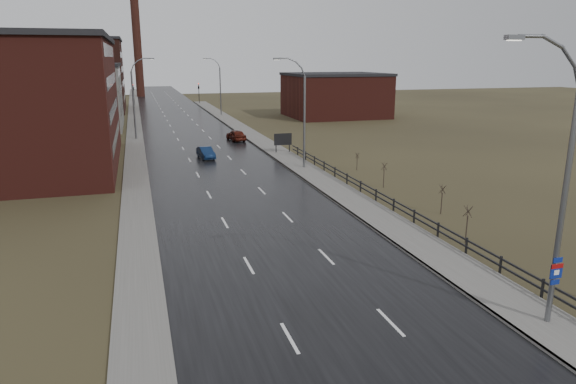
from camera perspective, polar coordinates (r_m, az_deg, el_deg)
road at (r=75.39m, az=-10.40°, el=5.83°), size 14.00×300.00×0.06m
sidewalk_right at (r=52.98m, az=1.92°, el=2.47°), size 3.20×180.00×0.18m
curb_right at (r=52.53m, az=0.34°, el=2.37°), size 0.16×180.00×0.18m
sidewalk_left at (r=75.00m, az=-16.66°, el=5.43°), size 2.40×260.00×0.12m
warehouse_near at (r=60.79m, az=-29.32°, el=8.56°), size 22.44×28.56×13.50m
warehouse_mid at (r=92.92m, az=-23.06°, el=9.78°), size 16.32×20.40×10.50m
warehouse_far at (r=123.16m, az=-24.05°, el=11.77°), size 26.52×24.48×15.50m
building_right at (r=103.63m, az=5.25°, el=10.69°), size 18.36×16.32×8.50m
smokestack at (r=164.22m, az=-16.41°, el=15.53°), size 2.70×2.70×30.70m
streetlight_main at (r=23.44m, az=27.89°, el=0.15°), size 3.91×0.29×12.11m
streetlight_right_mid at (r=52.99m, az=1.53°, el=8.77°), size 3.36×0.28×11.35m
streetlight_left at (r=76.35m, az=-16.60°, el=9.97°), size 3.36×0.28×11.35m
streetlight_right_far at (r=105.55m, az=-7.70°, el=11.55°), size 3.36×0.28×11.35m
guardrail at (r=38.59m, az=12.14°, el=-1.54°), size 0.10×53.05×1.10m
shrub_c at (r=33.90m, az=19.28°, el=-3.29°), size 0.57×0.60×2.42m
shrub_d at (r=39.61m, az=16.73°, el=-0.72°), size 0.53×0.56×2.22m
shrub_e at (r=46.61m, az=10.61°, el=1.95°), size 0.54×0.57×2.28m
shrub_f at (r=53.47m, az=7.68°, el=3.42°), size 0.44×0.47×1.84m
billboard at (r=62.43m, az=-0.58°, el=5.81°), size 2.21×0.17×2.47m
traffic_light_left at (r=134.32m, az=-16.83°, el=11.17°), size 0.58×2.73×5.30m
traffic_light_right at (r=135.24m, az=-9.91°, el=11.59°), size 0.58×2.73×5.30m
car_near at (r=60.04m, az=-9.12°, el=4.28°), size 1.84×4.11×1.31m
car_far at (r=72.74m, az=-5.79°, el=6.27°), size 2.39×4.75×1.55m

